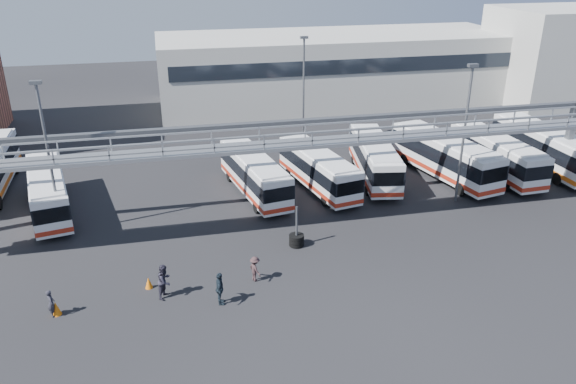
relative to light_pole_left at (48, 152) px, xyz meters
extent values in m
plane|color=black|center=(16.00, -8.00, -5.73)|extent=(140.00, 140.00, 0.00)
cube|color=gray|center=(16.00, -3.00, 0.37)|extent=(50.00, 1.80, 0.22)
cube|color=gray|center=(16.00, -3.85, 1.32)|extent=(50.00, 0.10, 0.10)
cube|color=gray|center=(16.00, -2.15, 1.32)|extent=(50.00, 0.10, 0.10)
cube|color=#4C4F54|center=(16.00, 1.00, 0.57)|extent=(45.00, 0.50, 0.35)
cube|color=#9E9E99|center=(28.00, 30.00, -1.73)|extent=(42.00, 14.00, 8.00)
cube|color=#B2B2AD|center=(54.00, 24.00, -0.23)|extent=(14.00, 12.00, 11.00)
cylinder|color=#4C4F54|center=(0.00, 0.00, -0.73)|extent=(0.18, 0.18, 10.00)
cube|color=#4C4F54|center=(0.00, 0.00, 4.37)|extent=(0.70, 0.35, 0.22)
cylinder|color=#4C4F54|center=(28.00, -1.00, -0.73)|extent=(0.18, 0.18, 10.00)
cube|color=#4C4F54|center=(28.00, -1.00, 4.37)|extent=(0.70, 0.35, 0.22)
cylinder|color=#4C4F54|center=(20.00, 14.00, -0.73)|extent=(0.18, 0.18, 10.00)
cube|color=#4C4F54|center=(20.00, 14.00, 4.37)|extent=(0.70, 0.35, 0.22)
cylinder|color=black|center=(-5.25, 12.25, -5.21)|extent=(0.35, 1.05, 1.04)
cube|color=silver|center=(-1.22, 3.62, -4.06)|extent=(4.27, 10.31, 2.52)
cube|color=black|center=(-1.22, 3.62, -3.76)|extent=(4.34, 10.39, 1.01)
cube|color=#9C2413|center=(-1.22, 3.62, -4.95)|extent=(4.32, 10.37, 0.32)
cube|color=silver|center=(-1.22, 3.62, -2.73)|extent=(3.84, 9.28, 0.15)
cylinder|color=black|center=(-1.58, 0.26, -5.27)|extent=(0.45, 0.95, 0.91)
cylinder|color=black|center=(0.43, 0.67, -5.27)|extent=(0.45, 0.95, 0.91)
cylinder|color=black|center=(-2.88, 6.57, -5.27)|extent=(0.45, 0.95, 0.91)
cylinder|color=black|center=(-0.87, 6.98, -5.27)|extent=(0.45, 0.95, 0.91)
cube|color=silver|center=(13.56, 3.64, -4.06)|extent=(4.02, 10.29, 2.51)
cube|color=black|center=(13.56, 3.64, -3.76)|extent=(4.09, 10.36, 1.00)
cube|color=#9C2413|center=(13.56, 3.64, -4.95)|extent=(4.08, 10.35, 0.32)
cube|color=silver|center=(13.56, 3.64, -2.73)|extent=(3.62, 9.26, 0.15)
cylinder|color=black|center=(13.12, 0.30, -5.27)|extent=(0.43, 0.95, 0.91)
cylinder|color=black|center=(15.13, 0.66, -5.27)|extent=(0.43, 0.95, 0.91)
cylinder|color=black|center=(11.99, 6.62, -5.27)|extent=(0.43, 0.95, 0.91)
cylinder|color=black|center=(14.00, 6.99, -5.27)|extent=(0.43, 0.95, 0.91)
cube|color=silver|center=(18.58, 3.59, -4.08)|extent=(4.15, 10.18, 2.48)
cube|color=black|center=(18.58, 3.59, -3.79)|extent=(4.22, 10.25, 0.99)
cube|color=#9C2413|center=(18.58, 3.59, -4.96)|extent=(4.21, 10.24, 0.32)
cube|color=silver|center=(18.58, 3.59, -2.77)|extent=(3.73, 9.17, 0.14)
cylinder|color=black|center=(18.21, 0.28, -5.28)|extent=(0.44, 0.94, 0.90)
cylinder|color=black|center=(20.19, 0.67, -5.28)|extent=(0.44, 0.94, 0.90)
cylinder|color=black|center=(16.97, 6.51, -5.28)|extent=(0.44, 0.94, 0.90)
cylinder|color=black|center=(18.95, 6.91, -5.28)|extent=(0.44, 0.94, 0.90)
cube|color=silver|center=(23.60, 4.63, -3.98)|extent=(4.14, 10.78, 2.63)
cube|color=black|center=(23.60, 4.63, -3.67)|extent=(4.21, 10.85, 1.05)
cube|color=#9C2413|center=(23.60, 4.63, -4.91)|extent=(4.20, 10.84, 0.33)
cube|color=silver|center=(23.60, 4.63, -2.59)|extent=(3.73, 9.70, 0.15)
cylinder|color=black|center=(21.97, 1.49, -5.25)|extent=(0.45, 0.99, 0.96)
cylinder|color=black|center=(24.09, 1.12, -5.25)|extent=(0.45, 0.99, 0.96)
cylinder|color=black|center=(23.11, 8.13, -5.25)|extent=(0.45, 0.99, 0.96)
cylinder|color=black|center=(25.23, 7.76, -5.25)|extent=(0.45, 0.99, 0.96)
cube|color=silver|center=(29.25, 3.60, -3.87)|extent=(4.78, 11.49, 2.80)
cube|color=black|center=(29.25, 3.60, -3.54)|extent=(4.85, 11.56, 1.12)
cube|color=#9C2413|center=(29.25, 3.60, -4.86)|extent=(4.84, 11.55, 0.36)
cube|color=silver|center=(29.25, 3.60, -2.39)|extent=(4.30, 10.34, 0.16)
cylinder|color=black|center=(28.85, -0.14, -5.22)|extent=(0.51, 1.06, 1.02)
cylinder|color=black|center=(31.11, 0.33, -5.22)|extent=(0.51, 1.06, 1.02)
cylinder|color=black|center=(27.39, 6.88, -5.22)|extent=(0.51, 1.06, 1.02)
cylinder|color=black|center=(29.65, 7.35, -5.22)|extent=(0.51, 1.06, 1.02)
cube|color=silver|center=(33.75, 3.29, -3.97)|extent=(2.88, 10.68, 2.65)
cube|color=black|center=(33.75, 3.29, -3.66)|extent=(2.94, 10.75, 1.06)
cube|color=#9C2413|center=(33.75, 3.29, -4.91)|extent=(2.93, 10.74, 0.34)
cube|color=silver|center=(33.75, 3.29, -2.57)|extent=(2.59, 9.62, 0.15)
cylinder|color=black|center=(32.82, -0.14, -5.25)|extent=(0.33, 0.97, 0.96)
cylinder|color=black|center=(34.99, -0.04, -5.25)|extent=(0.33, 0.97, 0.96)
cylinder|color=black|center=(32.52, 6.63, -5.25)|extent=(0.33, 0.97, 0.96)
cylinder|color=black|center=(34.68, 6.73, -5.25)|extent=(0.33, 0.97, 0.96)
cube|color=silver|center=(38.51, 3.70, -3.83)|extent=(2.90, 11.47, 2.85)
cube|color=black|center=(38.51, 3.70, -3.50)|extent=(2.96, 11.54, 1.14)
cube|color=#D45F13|center=(38.51, 3.70, -4.85)|extent=(2.95, 11.53, 0.36)
cube|color=silver|center=(38.51, 3.70, -2.33)|extent=(2.61, 10.33, 0.17)
cylinder|color=black|center=(37.43, 0.02, -5.21)|extent=(0.34, 1.05, 1.04)
cylinder|color=black|center=(37.23, 7.32, -5.21)|extent=(0.34, 1.05, 1.04)
cylinder|color=black|center=(39.59, 7.39, -5.21)|extent=(0.34, 1.05, 1.04)
imported|color=#22212A|center=(0.78, -9.47, -4.96)|extent=(0.53, 0.65, 1.54)
imported|color=#211F2B|center=(6.51, -8.99, -4.74)|extent=(1.12, 1.20, 1.97)
imported|color=#332224|center=(11.51, -8.49, -4.97)|extent=(0.89, 1.12, 1.52)
imported|color=black|center=(9.32, -10.33, -4.79)|extent=(0.54, 1.13, 1.88)
cone|color=orange|center=(0.95, -9.42, -5.34)|extent=(0.61, 0.61, 0.77)
cone|color=orange|center=(5.60, -7.92, -5.40)|extent=(0.42, 0.42, 0.66)
cylinder|color=black|center=(14.76, -5.03, -5.59)|extent=(0.96, 0.96, 0.23)
cylinder|color=black|center=(14.76, -5.03, -5.34)|extent=(0.96, 0.96, 0.23)
cylinder|color=black|center=(14.76, -5.03, -5.09)|extent=(0.96, 0.96, 0.23)
cylinder|color=#4C4F54|center=(14.76, -5.03, -4.36)|extent=(0.14, 0.14, 2.74)
camera|label=1|loc=(7.29, -35.53, 11.73)|focal=35.00mm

